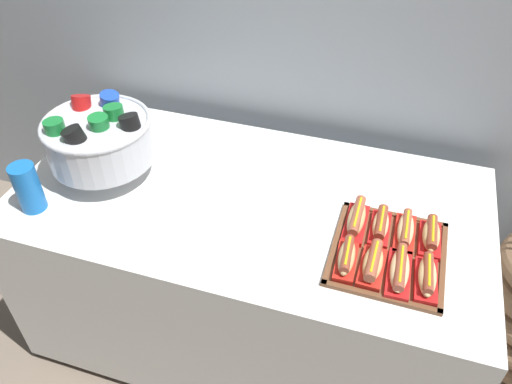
# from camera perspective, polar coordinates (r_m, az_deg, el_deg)

# --- Properties ---
(ground_plane) EXTENTS (10.00, 10.00, 0.00)m
(ground_plane) POSITION_cam_1_polar(r_m,az_deg,el_deg) (2.26, -0.61, -14.88)
(ground_plane) COLOR #7A6B5B
(buffet_table) EXTENTS (1.60, 0.83, 0.74)m
(buffet_table) POSITION_cam_1_polar(r_m,az_deg,el_deg) (1.95, -0.70, -8.35)
(buffet_table) COLOR white
(buffet_table) RESTS_ON ground_plane
(serving_tray) EXTENTS (0.33, 0.36, 0.01)m
(serving_tray) POSITION_cam_1_polar(r_m,az_deg,el_deg) (1.56, 14.68, -6.74)
(serving_tray) COLOR brown
(serving_tray) RESTS_ON buffet_table
(hot_dog_0) EXTENTS (0.06, 0.16, 0.06)m
(hot_dog_0) POSITION_cam_1_polar(r_m,az_deg,el_deg) (1.48, 10.19, -7.30)
(hot_dog_0) COLOR red
(hot_dog_0) RESTS_ON serving_tray
(hot_dog_1) EXTENTS (0.07, 0.16, 0.06)m
(hot_dog_1) POSITION_cam_1_polar(r_m,az_deg,el_deg) (1.48, 13.05, -7.88)
(hot_dog_1) COLOR red
(hot_dog_1) RESTS_ON serving_tray
(hot_dog_2) EXTENTS (0.07, 0.18, 0.06)m
(hot_dog_2) POSITION_cam_1_polar(r_m,az_deg,el_deg) (1.49, 15.91, -8.51)
(hot_dog_2) COLOR red
(hot_dog_2) RESTS_ON serving_tray
(hot_dog_3) EXTENTS (0.07, 0.16, 0.06)m
(hot_dog_3) POSITION_cam_1_polar(r_m,az_deg,el_deg) (1.49, 18.77, -9.05)
(hot_dog_3) COLOR red
(hot_dog_3) RESTS_ON serving_tray
(hot_dog_4) EXTENTS (0.07, 0.18, 0.06)m
(hot_dog_4) POSITION_cam_1_polar(r_m,az_deg,el_deg) (1.60, 11.27, -3.04)
(hot_dog_4) COLOR red
(hot_dog_4) RESTS_ON serving_tray
(hot_dog_5) EXTENTS (0.06, 0.15, 0.06)m
(hot_dog_5) POSITION_cam_1_polar(r_m,az_deg,el_deg) (1.60, 13.89, -3.68)
(hot_dog_5) COLOR red
(hot_dog_5) RESTS_ON serving_tray
(hot_dog_6) EXTENTS (0.06, 0.17, 0.06)m
(hot_dog_6) POSITION_cam_1_polar(r_m,az_deg,el_deg) (1.60, 16.52, -4.24)
(hot_dog_6) COLOR red
(hot_dog_6) RESTS_ON serving_tray
(hot_dog_7) EXTENTS (0.07, 0.15, 0.06)m
(hot_dog_7) POSITION_cam_1_polar(r_m,az_deg,el_deg) (1.61, 19.16, -4.70)
(hot_dog_7) COLOR red
(hot_dog_7) RESTS_ON serving_tray
(punch_bowl) EXTENTS (0.37, 0.37, 0.26)m
(punch_bowl) POSITION_cam_1_polar(r_m,az_deg,el_deg) (1.80, -17.28, 5.87)
(punch_bowl) COLOR silver
(punch_bowl) RESTS_ON buffet_table
(cup_stack) EXTENTS (0.08, 0.08, 0.17)m
(cup_stack) POSITION_cam_1_polar(r_m,az_deg,el_deg) (1.77, -24.38, 0.44)
(cup_stack) COLOR blue
(cup_stack) RESTS_ON buffet_table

